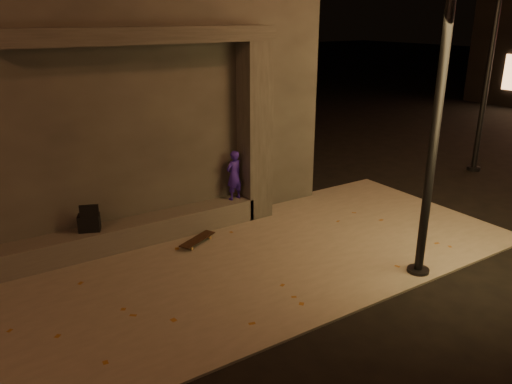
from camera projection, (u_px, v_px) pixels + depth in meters
ground at (298, 326)px, 6.96m from camera, size 120.00×120.00×0.00m
sidewalk at (226, 268)px, 8.53m from camera, size 11.00×4.40×0.04m
building at (80, 89)px, 10.70m from camera, size 9.00×5.10×5.22m
ledge at (107, 239)px, 9.07m from camera, size 6.00×0.55×0.45m
column at (254, 132)px, 10.18m from camera, size 0.55×0.55×3.60m
canopy at (144, 35)px, 8.44m from camera, size 5.00×0.70×0.28m
skateboarder at (234, 175)px, 10.20m from camera, size 0.42×0.32×1.03m
backpack at (89, 221)px, 8.79m from camera, size 0.43×0.36×0.52m
skateboard at (197, 240)px, 9.37m from camera, size 0.85×0.57×0.09m
street_lamp_0 at (448, 29)px, 7.06m from camera, size 0.36×0.36×6.88m
street_lamp_2 at (499, 1)px, 12.47m from camera, size 0.36×0.36×7.85m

